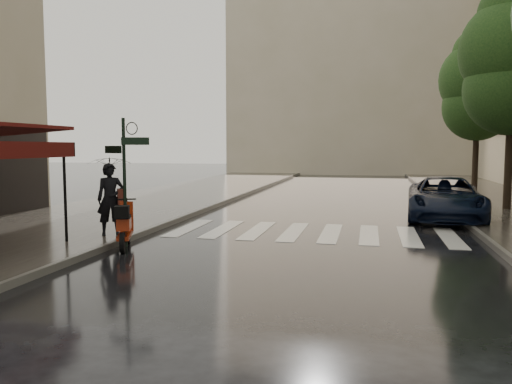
% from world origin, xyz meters
% --- Properties ---
extents(ground, '(120.00, 120.00, 0.00)m').
position_xyz_m(ground, '(0.00, 0.00, 0.00)').
color(ground, black).
rests_on(ground, ground).
extents(sidewalk_near, '(6.00, 60.00, 0.12)m').
position_xyz_m(sidewalk_near, '(-4.50, 12.00, 0.06)').
color(sidewalk_near, '#38332D').
rests_on(sidewalk_near, ground).
extents(curb_near, '(0.12, 60.00, 0.16)m').
position_xyz_m(curb_near, '(-1.45, 12.00, 0.07)').
color(curb_near, '#595651').
rests_on(curb_near, ground).
extents(curb_far, '(0.12, 60.00, 0.16)m').
position_xyz_m(curb_far, '(7.45, 12.00, 0.07)').
color(curb_far, '#595651').
rests_on(curb_far, ground).
extents(crosswalk, '(7.85, 3.20, 0.01)m').
position_xyz_m(crosswalk, '(2.98, 6.00, 0.01)').
color(crosswalk, silver).
rests_on(crosswalk, ground).
extents(signpost, '(1.17, 0.29, 3.10)m').
position_xyz_m(signpost, '(-1.19, 3.00, 1.83)').
color(signpost, black).
rests_on(signpost, ground).
extents(backdrop_building, '(22.00, 6.00, 20.00)m').
position_xyz_m(backdrop_building, '(3.00, 38.00, 10.00)').
color(backdrop_building, '#B5AA8A').
rests_on(backdrop_building, ground).
extents(tree_far, '(3.80, 3.80, 8.16)m').
position_xyz_m(tree_far, '(9.70, 19.00, 5.46)').
color(tree_far, black).
rests_on(tree_far, sidewalk_far).
extents(pedestrian_with_umbrella, '(1.54, 1.55, 2.57)m').
position_xyz_m(pedestrian_with_umbrella, '(-2.03, 3.80, 1.82)').
color(pedestrian_with_umbrella, black).
rests_on(pedestrian_with_umbrella, sidewalk_near).
extents(scooter, '(0.86, 1.63, 1.13)m').
position_xyz_m(scooter, '(-1.14, 2.84, 0.52)').
color(scooter, black).
rests_on(scooter, ground).
extents(parked_car, '(2.71, 5.23, 1.41)m').
position_xyz_m(parked_car, '(7.00, 9.59, 0.71)').
color(parked_car, black).
rests_on(parked_car, ground).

